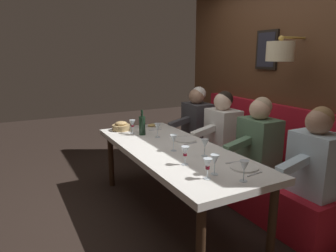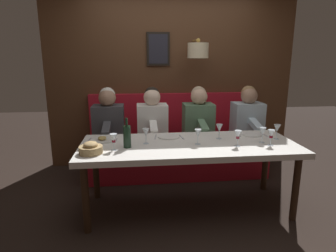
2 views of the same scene
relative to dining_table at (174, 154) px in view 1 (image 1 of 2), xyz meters
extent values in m
plane|color=black|center=(0.00, 0.00, -0.67)|extent=(12.00, 12.00, 0.00)
cube|color=silver|center=(0.00, 0.00, 0.04)|extent=(0.90, 2.25, 0.06)
cylinder|color=#301E12|center=(-0.35, -1.03, -0.33)|extent=(0.07, 0.07, 0.68)
cylinder|color=#301E12|center=(-0.35, 1.03, -0.33)|extent=(0.07, 0.07, 0.68)
cylinder|color=#301E12|center=(0.35, -1.03, -0.33)|extent=(0.07, 0.07, 0.68)
cylinder|color=#301E12|center=(0.35, 1.03, -0.33)|extent=(0.07, 0.07, 0.68)
cube|color=red|center=(0.89, 0.00, -0.45)|extent=(0.52, 2.45, 0.45)
cube|color=#51331E|center=(1.48, 0.00, 0.78)|extent=(0.10, 3.65, 2.90)
cube|color=red|center=(1.39, 0.00, 0.10)|extent=(0.10, 2.45, 0.64)
cube|color=black|center=(1.42, 0.21, 1.05)|extent=(0.04, 0.33, 0.47)
cube|color=#23232D|center=(1.40, 0.21, 1.05)|extent=(0.01, 0.27, 0.41)
cylinder|color=#B78E3D|center=(1.25, -0.30, 1.17)|extent=(0.35, 0.02, 0.02)
cylinder|color=beige|center=(1.08, -0.30, 1.03)|extent=(0.28, 0.28, 0.20)
sphere|color=#B78E3D|center=(1.08, -0.30, 1.16)|extent=(0.06, 0.06, 0.06)
cube|color=silver|center=(0.89, -0.97, 0.06)|extent=(0.30, 0.40, 0.56)
sphere|color=#A37A60|center=(0.87, -0.97, 0.44)|extent=(0.22, 0.22, 0.22)
sphere|color=#937047|center=(0.90, -0.97, 0.47)|extent=(0.20, 0.20, 0.20)
cube|color=silver|center=(0.60, -0.97, 0.10)|extent=(0.33, 0.09, 0.14)
cube|color=#567A5B|center=(0.89, -0.29, 0.06)|extent=(0.30, 0.40, 0.56)
sphere|color=#D1A889|center=(0.87, -0.29, 0.44)|extent=(0.22, 0.22, 0.22)
sphere|color=tan|center=(0.90, -0.29, 0.47)|extent=(0.20, 0.20, 0.20)
cube|color=#567A5B|center=(0.60, -0.29, 0.10)|extent=(0.33, 0.09, 0.14)
cube|color=white|center=(0.89, 0.34, 0.06)|extent=(0.30, 0.40, 0.56)
sphere|color=beige|center=(0.87, 0.34, 0.44)|extent=(0.22, 0.22, 0.22)
sphere|color=black|center=(0.90, 0.34, 0.47)|extent=(0.20, 0.20, 0.20)
cube|color=white|center=(0.60, 0.34, 0.10)|extent=(0.33, 0.09, 0.14)
cube|color=#3D3D42|center=(0.89, 0.91, 0.06)|extent=(0.30, 0.40, 0.56)
sphere|color=#A37A60|center=(0.87, 0.91, 0.44)|extent=(0.22, 0.22, 0.22)
sphere|color=silver|center=(0.90, 0.91, 0.47)|extent=(0.20, 0.20, 0.20)
cube|color=#3D3D42|center=(0.60, 0.91, 0.10)|extent=(0.33, 0.09, 0.14)
cylinder|color=white|center=(0.25, 0.19, 0.07)|extent=(0.24, 0.24, 0.01)
cube|color=silver|center=(0.23, 0.04, 0.07)|extent=(0.17, 0.04, 0.01)
cube|color=silver|center=(0.27, 0.33, 0.07)|extent=(0.18, 0.04, 0.01)
cylinder|color=silver|center=(0.18, 0.91, 0.07)|extent=(0.24, 0.24, 0.01)
ellipsoid|color=#AD8E4C|center=(0.18, 0.91, 0.10)|extent=(0.11, 0.09, 0.04)
cube|color=silver|center=(0.16, 0.77, 0.07)|extent=(0.17, 0.02, 0.01)
cube|color=silver|center=(0.20, 1.06, 0.07)|extent=(0.18, 0.03, 0.01)
cylinder|color=white|center=(0.24, -0.78, 0.07)|extent=(0.24, 0.24, 0.01)
cube|color=silver|center=(0.22, -0.92, 0.07)|extent=(0.17, 0.03, 0.01)
cube|color=silver|center=(0.26, -0.63, 0.07)|extent=(0.18, 0.04, 0.01)
cylinder|color=silver|center=(0.04, 0.45, 0.07)|extent=(0.06, 0.06, 0.00)
cylinder|color=silver|center=(0.04, 0.45, 0.11)|extent=(0.01, 0.01, 0.07)
cone|color=silver|center=(0.04, 0.45, 0.19)|extent=(0.07, 0.07, 0.08)
cylinder|color=silver|center=(-0.16, -0.82, 0.07)|extent=(0.06, 0.06, 0.00)
cylinder|color=silver|center=(-0.16, -0.82, 0.11)|extent=(0.01, 0.01, 0.07)
cone|color=silver|center=(-0.16, -0.82, 0.19)|extent=(0.07, 0.07, 0.08)
cylinder|color=maroon|center=(-0.16, -0.82, 0.16)|extent=(0.03, 0.03, 0.02)
cylinder|color=silver|center=(-0.15, 0.76, 0.07)|extent=(0.06, 0.06, 0.00)
cylinder|color=silver|center=(-0.15, 0.76, 0.11)|extent=(0.01, 0.01, 0.07)
cone|color=silver|center=(-0.15, 0.76, 0.19)|extent=(0.07, 0.07, 0.08)
cylinder|color=maroon|center=(-0.15, 0.76, 0.16)|extent=(0.03, 0.03, 0.02)
cylinder|color=silver|center=(-0.06, -0.77, 0.07)|extent=(0.06, 0.06, 0.00)
cylinder|color=silver|center=(-0.06, -0.77, 0.11)|extent=(0.01, 0.01, 0.07)
cone|color=silver|center=(-0.06, -0.77, 0.19)|extent=(0.07, 0.07, 0.08)
cylinder|color=silver|center=(0.13, -0.36, 0.07)|extent=(0.06, 0.06, 0.00)
cylinder|color=silver|center=(0.13, -0.36, 0.11)|extent=(0.01, 0.01, 0.07)
cone|color=silver|center=(0.13, -0.36, 0.19)|extent=(0.07, 0.07, 0.08)
cylinder|color=silver|center=(0.05, -0.98, 0.07)|extent=(0.06, 0.06, 0.00)
cylinder|color=silver|center=(0.05, -0.98, 0.11)|extent=(0.01, 0.01, 0.07)
cone|color=silver|center=(0.05, -0.98, 0.19)|extent=(0.07, 0.07, 0.08)
cylinder|color=silver|center=(-0.05, -0.08, 0.07)|extent=(0.06, 0.06, 0.00)
cylinder|color=silver|center=(-0.05, -0.08, 0.11)|extent=(0.01, 0.01, 0.07)
cone|color=silver|center=(-0.05, -0.08, 0.19)|extent=(0.07, 0.07, 0.08)
cylinder|color=silver|center=(-0.15, -0.47, 0.07)|extent=(0.06, 0.06, 0.00)
cylinder|color=silver|center=(-0.15, -0.47, 0.11)|extent=(0.01, 0.01, 0.07)
cone|color=silver|center=(-0.15, -0.47, 0.19)|extent=(0.07, 0.07, 0.08)
cylinder|color=maroon|center=(-0.15, -0.47, 0.16)|extent=(0.03, 0.03, 0.02)
cylinder|color=black|center=(-0.07, 0.64, 0.18)|extent=(0.08, 0.08, 0.22)
cylinder|color=black|center=(-0.07, 0.64, 0.33)|extent=(0.03, 0.03, 0.08)
cylinder|color=tan|center=(-0.22, 0.97, 0.10)|extent=(0.22, 0.22, 0.07)
ellipsoid|color=tan|center=(-0.22, 0.97, 0.15)|extent=(0.15, 0.13, 0.06)
camera|label=1|loc=(-1.45, -2.59, 0.99)|focal=32.54mm
camera|label=2|loc=(-2.85, 0.53, 0.96)|focal=30.87mm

